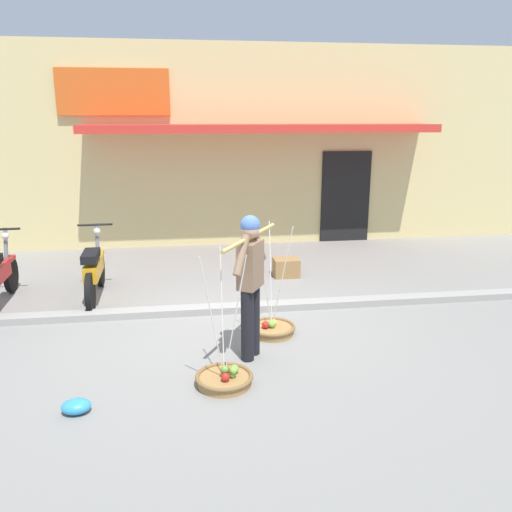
{
  "coord_description": "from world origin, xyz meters",
  "views": [
    {
      "loc": [
        -0.44,
        -6.29,
        2.75
      ],
      "look_at": [
        0.54,
        0.6,
        0.85
      ],
      "focal_mm": 36.19,
      "sensor_mm": 36.0,
      "label": 1
    }
  ],
  "objects_px": {
    "fruit_basket_left_side": "(225,378)",
    "plastic_litter_bag": "(76,406)",
    "fruit_basket_right_side": "(272,328)",
    "fruit_vendor": "(250,278)",
    "wooden_crate": "(286,267)",
    "motorcycle_second_in_row": "(94,270)"
  },
  "relations": [
    {
      "from": "fruit_vendor",
      "to": "fruit_basket_right_side",
      "type": "xyz_separation_m",
      "value": [
        0.36,
        0.62,
        -0.9
      ]
    },
    {
      "from": "fruit_vendor",
      "to": "motorcycle_second_in_row",
      "type": "height_order",
      "value": "fruit_vendor"
    },
    {
      "from": "fruit_basket_left_side",
      "to": "plastic_litter_bag",
      "type": "relative_size",
      "value": 5.18
    },
    {
      "from": "plastic_litter_bag",
      "to": "fruit_basket_left_side",
      "type": "bearing_deg",
      "value": 13.03
    },
    {
      "from": "plastic_litter_bag",
      "to": "fruit_vendor",
      "type": "bearing_deg",
      "value": 27.78
    },
    {
      "from": "fruit_vendor",
      "to": "fruit_basket_right_side",
      "type": "relative_size",
      "value": 1.17
    },
    {
      "from": "fruit_basket_right_side",
      "to": "wooden_crate",
      "type": "relative_size",
      "value": 3.3
    },
    {
      "from": "fruit_vendor",
      "to": "plastic_litter_bag",
      "type": "bearing_deg",
      "value": -152.22
    },
    {
      "from": "fruit_vendor",
      "to": "fruit_basket_right_side",
      "type": "height_order",
      "value": "fruit_vendor"
    },
    {
      "from": "fruit_basket_right_side",
      "to": "plastic_litter_bag",
      "type": "height_order",
      "value": "fruit_basket_right_side"
    },
    {
      "from": "fruit_basket_right_side",
      "to": "plastic_litter_bag",
      "type": "bearing_deg",
      "value": -144.12
    },
    {
      "from": "fruit_basket_left_side",
      "to": "plastic_litter_bag",
      "type": "distance_m",
      "value": 1.49
    },
    {
      "from": "fruit_vendor",
      "to": "wooden_crate",
      "type": "relative_size",
      "value": 3.85
    },
    {
      "from": "fruit_vendor",
      "to": "fruit_basket_left_side",
      "type": "height_order",
      "value": "fruit_vendor"
    },
    {
      "from": "fruit_vendor",
      "to": "motorcycle_second_in_row",
      "type": "bearing_deg",
      "value": 132.15
    },
    {
      "from": "fruit_vendor",
      "to": "fruit_basket_left_side",
      "type": "relative_size",
      "value": 1.17
    },
    {
      "from": "fruit_basket_right_side",
      "to": "motorcycle_second_in_row",
      "type": "height_order",
      "value": "fruit_basket_right_side"
    },
    {
      "from": "plastic_litter_bag",
      "to": "wooden_crate",
      "type": "bearing_deg",
      "value": 54.54
    },
    {
      "from": "fruit_vendor",
      "to": "plastic_litter_bag",
      "type": "relative_size",
      "value": 6.05
    },
    {
      "from": "fruit_vendor",
      "to": "plastic_litter_bag",
      "type": "distance_m",
      "value": 2.23
    },
    {
      "from": "fruit_vendor",
      "to": "fruit_basket_left_side",
      "type": "distance_m",
      "value": 1.15
    },
    {
      "from": "fruit_vendor",
      "to": "fruit_basket_right_side",
      "type": "distance_m",
      "value": 1.15
    }
  ]
}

